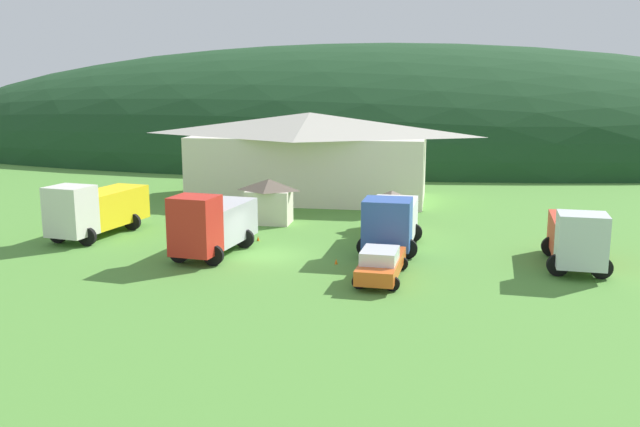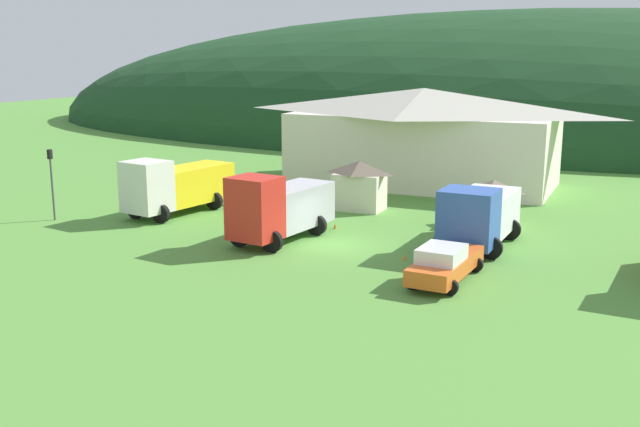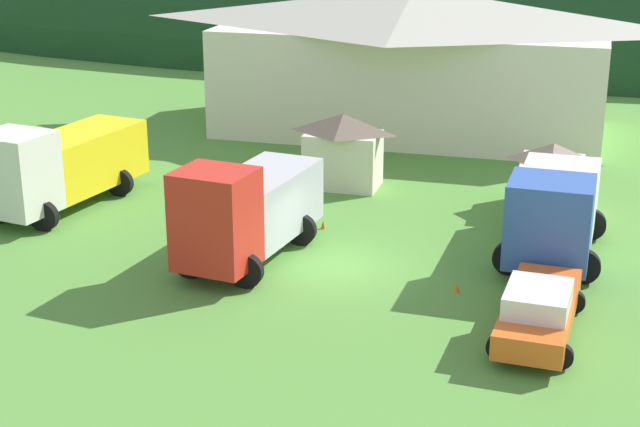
{
  "view_description": "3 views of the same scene",
  "coord_description": "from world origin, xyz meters",
  "px_view_note": "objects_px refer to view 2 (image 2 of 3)",
  "views": [
    {
      "loc": [
        9.11,
        -35.96,
        9.7
      ],
      "look_at": [
        2.7,
        1.1,
        2.3
      ],
      "focal_mm": 38.28,
      "sensor_mm": 36.0,
      "label": 1
    },
    {
      "loc": [
        14.23,
        -33.49,
        9.74
      ],
      "look_at": [
        -0.41,
        -1.16,
        1.89
      ],
      "focal_mm": 41.46,
      "sensor_mm": 36.0,
      "label": 2
    },
    {
      "loc": [
        7.37,
        -28.89,
        12.09
      ],
      "look_at": [
        -0.5,
        -0.79,
        2.07
      ],
      "focal_mm": 54.87,
      "sensor_mm": 36.0,
      "label": 3
    }
  ],
  "objects_px": {
    "depot_building": "(423,135)",
    "traffic_light_west": "(52,177)",
    "box_truck_blue": "(479,214)",
    "traffic_cone_mid_row": "(404,260)",
    "flatbed_truck_yellow": "(175,185)",
    "traffic_cone_near_pickup": "(335,229)",
    "crane_truck_red": "(278,207)",
    "service_pickup_orange": "(445,263)",
    "play_shed_pink": "(493,202)",
    "play_shed_cream": "(359,185)"
  },
  "relations": [
    {
      "from": "play_shed_cream",
      "to": "play_shed_pink",
      "type": "bearing_deg",
      "value": -4.54
    },
    {
      "from": "flatbed_truck_yellow",
      "to": "traffic_cone_near_pickup",
      "type": "height_order",
      "value": "flatbed_truck_yellow"
    },
    {
      "from": "depot_building",
      "to": "traffic_cone_near_pickup",
      "type": "xyz_separation_m",
      "value": [
        -0.34,
        -15.51,
        -3.65
      ]
    },
    {
      "from": "traffic_light_west",
      "to": "service_pickup_orange",
      "type": "bearing_deg",
      "value": -5.02
    },
    {
      "from": "play_shed_pink",
      "to": "traffic_cone_mid_row",
      "type": "relative_size",
      "value": 4.91
    },
    {
      "from": "depot_building",
      "to": "play_shed_cream",
      "type": "bearing_deg",
      "value": -95.21
    },
    {
      "from": "box_truck_blue",
      "to": "depot_building",
      "type": "bearing_deg",
      "value": -152.15
    },
    {
      "from": "crane_truck_red",
      "to": "traffic_cone_near_pickup",
      "type": "height_order",
      "value": "crane_truck_red"
    },
    {
      "from": "play_shed_cream",
      "to": "traffic_cone_mid_row",
      "type": "distance_m",
      "value": 11.55
    },
    {
      "from": "play_shed_cream",
      "to": "service_pickup_orange",
      "type": "bearing_deg",
      "value": -54.39
    },
    {
      "from": "box_truck_blue",
      "to": "traffic_light_west",
      "type": "xyz_separation_m",
      "value": [
        -23.99,
        -4.16,
        0.84
      ]
    },
    {
      "from": "play_shed_pink",
      "to": "box_truck_blue",
      "type": "bearing_deg",
      "value": -86.51
    },
    {
      "from": "box_truck_blue",
      "to": "service_pickup_orange",
      "type": "bearing_deg",
      "value": 1.81
    },
    {
      "from": "play_shed_pink",
      "to": "traffic_light_west",
      "type": "bearing_deg",
      "value": -158.39
    },
    {
      "from": "play_shed_cream",
      "to": "traffic_light_west",
      "type": "xyz_separation_m",
      "value": [
        -15.26,
        -10.05,
        0.97
      ]
    },
    {
      "from": "box_truck_blue",
      "to": "traffic_cone_mid_row",
      "type": "bearing_deg",
      "value": -32.67
    },
    {
      "from": "traffic_cone_near_pickup",
      "to": "flatbed_truck_yellow",
      "type": "bearing_deg",
      "value": -177.36
    },
    {
      "from": "depot_building",
      "to": "crane_truck_red",
      "type": "relative_size",
      "value": 2.87
    },
    {
      "from": "play_shed_cream",
      "to": "traffic_cone_mid_row",
      "type": "relative_size",
      "value": 5.62
    },
    {
      "from": "service_pickup_orange",
      "to": "traffic_cone_mid_row",
      "type": "distance_m",
      "value": 3.68
    },
    {
      "from": "depot_building",
      "to": "box_truck_blue",
      "type": "xyz_separation_m",
      "value": [
        7.8,
        -16.19,
        -1.94
      ]
    },
    {
      "from": "depot_building",
      "to": "service_pickup_orange",
      "type": "height_order",
      "value": "depot_building"
    },
    {
      "from": "crane_truck_red",
      "to": "traffic_light_west",
      "type": "bearing_deg",
      "value": -77.83
    },
    {
      "from": "traffic_light_west",
      "to": "traffic_cone_mid_row",
      "type": "relative_size",
      "value": 7.29
    },
    {
      "from": "traffic_cone_near_pickup",
      "to": "depot_building",
      "type": "bearing_deg",
      "value": 88.75
    },
    {
      "from": "flatbed_truck_yellow",
      "to": "crane_truck_red",
      "type": "relative_size",
      "value": 1.11
    },
    {
      "from": "box_truck_blue",
      "to": "traffic_cone_near_pickup",
      "type": "height_order",
      "value": "box_truck_blue"
    },
    {
      "from": "play_shed_pink",
      "to": "box_truck_blue",
      "type": "relative_size",
      "value": 0.4
    },
    {
      "from": "service_pickup_orange",
      "to": "depot_building",
      "type": "bearing_deg",
      "value": -157.52
    },
    {
      "from": "play_shed_cream",
      "to": "box_truck_blue",
      "type": "height_order",
      "value": "box_truck_blue"
    },
    {
      "from": "flatbed_truck_yellow",
      "to": "traffic_cone_mid_row",
      "type": "distance_m",
      "value": 16.44
    },
    {
      "from": "crane_truck_red",
      "to": "service_pickup_orange",
      "type": "distance_m",
      "value": 10.27
    },
    {
      "from": "crane_truck_red",
      "to": "traffic_cone_near_pickup",
      "type": "bearing_deg",
      "value": 164.62
    },
    {
      "from": "crane_truck_red",
      "to": "traffic_cone_mid_row",
      "type": "height_order",
      "value": "crane_truck_red"
    },
    {
      "from": "traffic_cone_near_pickup",
      "to": "traffic_cone_mid_row",
      "type": "relative_size",
      "value": 1.08
    },
    {
      "from": "flatbed_truck_yellow",
      "to": "traffic_cone_mid_row",
      "type": "relative_size",
      "value": 13.63
    },
    {
      "from": "play_shed_pink",
      "to": "flatbed_truck_yellow",
      "type": "distance_m",
      "value": 18.84
    },
    {
      "from": "box_truck_blue",
      "to": "traffic_cone_mid_row",
      "type": "relative_size",
      "value": 12.25
    },
    {
      "from": "play_shed_pink",
      "to": "crane_truck_red",
      "type": "height_order",
      "value": "crane_truck_red"
    },
    {
      "from": "crane_truck_red",
      "to": "service_pickup_orange",
      "type": "height_order",
      "value": "crane_truck_red"
    },
    {
      "from": "depot_building",
      "to": "traffic_cone_near_pickup",
      "type": "bearing_deg",
      "value": -91.25
    },
    {
      "from": "traffic_light_west",
      "to": "traffic_cone_mid_row",
      "type": "height_order",
      "value": "traffic_light_west"
    },
    {
      "from": "box_truck_blue",
      "to": "service_pickup_orange",
      "type": "xyz_separation_m",
      "value": [
        -0.03,
        -6.26,
        -0.88
      ]
    },
    {
      "from": "play_shed_cream",
      "to": "traffic_cone_near_pickup",
      "type": "height_order",
      "value": "play_shed_cream"
    },
    {
      "from": "play_shed_cream",
      "to": "play_shed_pink",
      "type": "relative_size",
      "value": 1.14
    },
    {
      "from": "depot_building",
      "to": "traffic_light_west",
      "type": "xyz_separation_m",
      "value": [
        -16.2,
        -20.35,
        -1.09
      ]
    },
    {
      "from": "traffic_light_west",
      "to": "traffic_cone_near_pickup",
      "type": "distance_m",
      "value": 16.78
    },
    {
      "from": "flatbed_truck_yellow",
      "to": "crane_truck_red",
      "type": "height_order",
      "value": "crane_truck_red"
    },
    {
      "from": "traffic_cone_mid_row",
      "to": "box_truck_blue",
      "type": "bearing_deg",
      "value": 55.2
    },
    {
      "from": "service_pickup_orange",
      "to": "traffic_cone_near_pickup",
      "type": "height_order",
      "value": "service_pickup_orange"
    }
  ]
}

